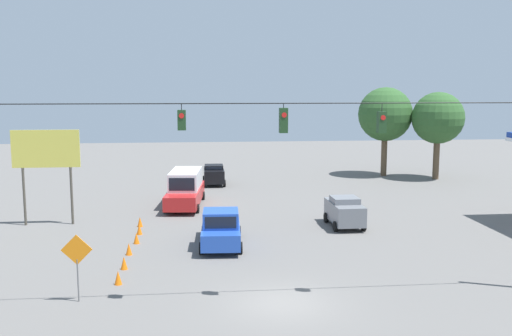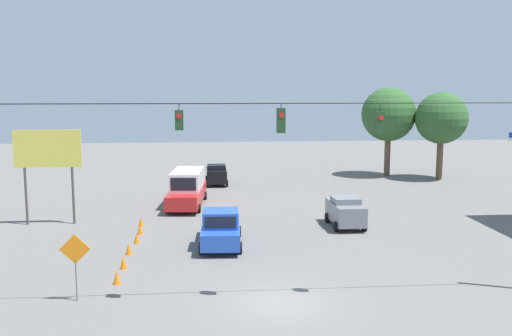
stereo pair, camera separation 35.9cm
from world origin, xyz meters
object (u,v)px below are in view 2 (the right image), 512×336
Objects in this scene: work_zone_sign at (75,254)px; tree_horizon_right at (441,119)px; traffic_cone_nearest at (117,277)px; traffic_cone_fifth at (140,229)px; pickup_truck_blue_withflow_mid at (221,228)px; sedan_grey_oncoming_far at (345,211)px; sedan_black_withflow_deep at (216,174)px; traffic_cone_third at (129,249)px; traffic_cone_fourth at (137,238)px; tree_horizon_left at (389,115)px; roadside_billboard at (48,155)px; traffic_cone_farthest at (141,221)px; overhead_signal_span at (281,170)px; box_truck_red_withflow_far at (187,188)px; traffic_cone_second at (123,262)px.

tree_horizon_right is at bearing -133.65° from work_zone_sign.
traffic_cone_nearest and traffic_cone_fifth have the same top height.
pickup_truck_blue_withflow_mid is 0.66× the size of tree_horizon_right.
sedan_black_withflow_deep is at bearing -64.79° from sedan_grey_oncoming_far.
traffic_cone_third is 1.00× the size of traffic_cone_fourth.
pickup_truck_blue_withflow_mid is 5.65m from traffic_cone_fifth.
traffic_cone_fourth is 0.07× the size of tree_horizon_left.
traffic_cone_third is 0.08× the size of tree_horizon_right.
roadside_billboard is at bearing 25.19° from tree_horizon_right.
traffic_cone_fourth and traffic_cone_farthest have the same top height.
work_zone_sign is at bearing 77.17° from sedan_black_withflow_deep.
traffic_cone_nearest is (5.05, 26.16, -0.63)m from sedan_black_withflow_deep.
pickup_truck_blue_withflow_mid is at bearing 148.61° from traffic_cone_fifth.
work_zone_sign reaches higher than traffic_cone_fifth.
traffic_cone_nearest is at bearing -21.25° from overhead_signal_span.
tree_horizon_right is (-21.40, -1.06, 4.90)m from sedan_black_withflow_deep.
box_truck_red_withflow_far is at bearing -149.35° from roadside_billboard.
pickup_truck_blue_withflow_mid is at bearing 24.68° from sedan_grey_oncoming_far.
roadside_billboard is (5.97, -11.97, 4.19)m from traffic_cone_nearest.
traffic_cone_farthest is (0.03, -6.18, 0.00)m from traffic_cone_third.
tree_horizon_left is at bearing -133.75° from traffic_cone_fourth.
traffic_cone_farthest is 0.08× the size of tree_horizon_right.
tree_horizon_right is (-26.53, -16.45, 5.53)m from traffic_cone_farthest.
tree_horizon_left is at bearing -168.03° from sedan_black_withflow_deep.
work_zone_sign is (6.21, 7.80, 1.01)m from pickup_truck_blue_withflow_mid.
traffic_cone_farthest is 0.07× the size of tree_horizon_left.
pickup_truck_blue_withflow_mid reaches higher than traffic_cone_third.
work_zone_sign is at bearing 78.09° from box_truck_red_withflow_far.
traffic_cone_second is 6.64m from traffic_cone_fifth.
overhead_signal_span is 6.32× the size of sedan_black_withflow_deep.
overhead_signal_span reaches higher than traffic_cone_fifth.
work_zone_sign is at bearing 82.50° from traffic_cone_fifth.
sedan_black_withflow_deep is (-0.19, -20.27, -0.03)m from pickup_truck_blue_withflow_mid.
pickup_truck_blue_withflow_mid is 20.27m from sedan_black_withflow_deep.
traffic_cone_third is 34.06m from tree_horizon_left.
traffic_cone_third is 2.19m from traffic_cone_fourth.
traffic_cone_third is (4.92, 1.30, -0.66)m from pickup_truck_blue_withflow_mid.
roadside_billboard is 33.30m from tree_horizon_left.
traffic_cone_third is 1.00× the size of traffic_cone_fifth.
work_zone_sign is at bearing 53.48° from tree_horizon_left.
sedan_black_withflow_deep reaches higher than traffic_cone_fifth.
pickup_truck_blue_withflow_mid is 1.44× the size of sedan_grey_oncoming_far.
pickup_truck_blue_withflow_mid reaches higher than sedan_black_withflow_deep.
traffic_cone_fourth is 0.08× the size of tree_horizon_right.
pickup_truck_blue_withflow_mid is 0.90× the size of roadside_billboard.
pickup_truck_blue_withflow_mid is 6.98m from traffic_cone_farthest.
sedan_black_withflow_deep is 24.52m from traffic_cone_second.
traffic_cone_fourth is at bearing 37.81° from tree_horizon_right.
traffic_cone_fifth is (2.60, 8.28, -0.99)m from box_truck_red_withflow_far.
traffic_cone_farthest is (5.14, 15.39, -0.63)m from sedan_black_withflow_deep.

